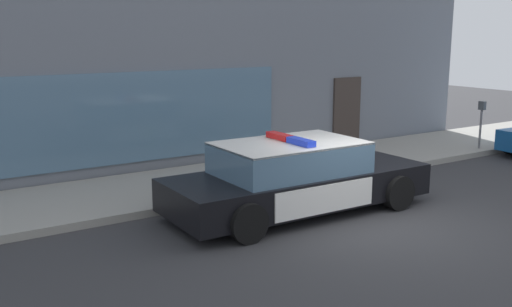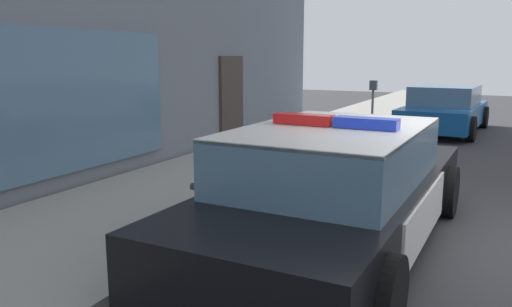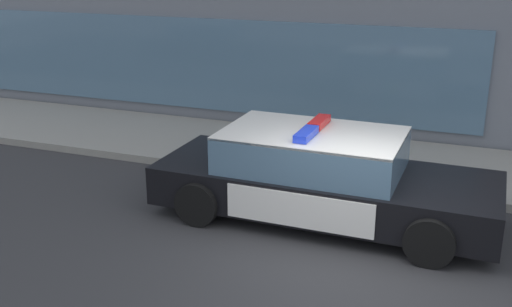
{
  "view_description": "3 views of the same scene",
  "coord_description": "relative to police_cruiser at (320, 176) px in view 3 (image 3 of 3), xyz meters",
  "views": [
    {
      "loc": [
        -7.36,
        -7.21,
        3.39
      ],
      "look_at": [
        -0.83,
        2.77,
        0.89
      ],
      "focal_mm": 40.87,
      "sensor_mm": 36.0,
      "label": 1
    },
    {
      "loc": [
        -6.07,
        -0.3,
        2.12
      ],
      "look_at": [
        -0.6,
        2.47,
        0.93
      ],
      "focal_mm": 35.66,
      "sensor_mm": 36.0,
      "label": 2
    },
    {
      "loc": [
        1.34,
        -7.2,
        4.01
      ],
      "look_at": [
        -2.3,
        2.37,
        0.56
      ],
      "focal_mm": 42.94,
      "sensor_mm": 36.0,
      "label": 3
    }
  ],
  "objects": [
    {
      "name": "fire_hydrant",
      "position": [
        -0.06,
        1.67,
        -0.18
      ],
      "size": [
        0.34,
        0.39,
        0.73
      ],
      "color": "#4C994C",
      "rests_on": "sidewalk"
    },
    {
      "name": "ground",
      "position": [
        0.85,
        -1.35,
        -0.68
      ],
      "size": [
        48.0,
        48.0,
        0.0
      ],
      "primitive_type": "plane",
      "color": "#303033"
    },
    {
      "name": "police_cruiser",
      "position": [
        0.0,
        0.0,
        0.0
      ],
      "size": [
        5.2,
        2.18,
        1.49
      ],
      "rotation": [
        0.0,
        0.0,
        -0.02
      ],
      "color": "black",
      "rests_on": "ground"
    },
    {
      "name": "sidewalk",
      "position": [
        0.85,
        2.68,
        -0.61
      ],
      "size": [
        48.0,
        2.93,
        0.15
      ],
      "primitive_type": "cube",
      "color": "gray",
      "rests_on": "ground"
    }
  ]
}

